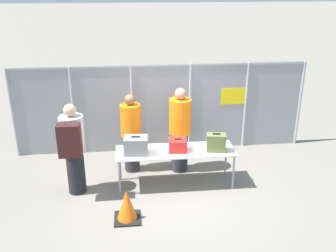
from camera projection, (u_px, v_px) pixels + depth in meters
ground_plane at (170, 189)px, 7.49m from camera, size 120.00×120.00×0.00m
fence_section at (162, 107)px, 8.84m from camera, size 6.90×0.07×2.11m
inspection_table at (176, 153)px, 7.41m from camera, size 2.35×0.72×0.77m
suitcase_grey at (136, 146)px, 7.18m from camera, size 0.48×0.37×0.37m
suitcase_red at (178, 145)px, 7.32m from camera, size 0.38×0.34×0.26m
suitcase_olive at (216, 143)px, 7.31m from camera, size 0.41×0.30×0.37m
traveler_hooded at (73, 147)px, 6.99m from camera, size 0.45×0.70×1.82m
security_worker_near at (180, 129)px, 7.90m from camera, size 0.46×0.46×1.86m
security_worker_far at (131, 132)px, 7.93m from camera, size 0.43×0.43×1.72m
utility_trailer at (182, 102)px, 11.53m from camera, size 4.25×2.06×0.63m
traffic_cone at (127, 206)px, 6.46m from camera, size 0.46×0.46×0.57m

